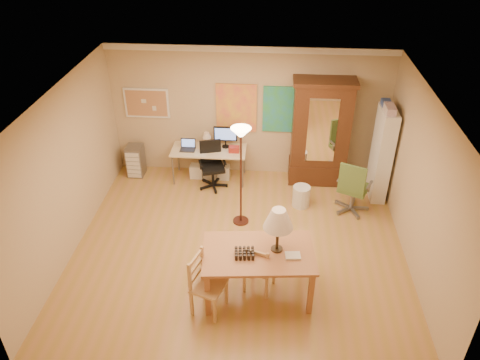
# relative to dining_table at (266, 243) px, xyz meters

# --- Properties ---
(floor) EXTENTS (5.50, 5.50, 0.00)m
(floor) POSITION_rel_dining_table_xyz_m (-0.45, 0.99, -0.94)
(floor) COLOR #AB843C
(floor) RESTS_ON ground
(crown_molding) EXTENTS (5.50, 0.08, 0.12)m
(crown_molding) POSITION_rel_dining_table_xyz_m (-0.45, 3.45, 1.70)
(crown_molding) COLOR white
(crown_molding) RESTS_ON floor
(corkboard) EXTENTS (0.90, 0.04, 0.62)m
(corkboard) POSITION_rel_dining_table_xyz_m (-2.50, 3.46, 0.56)
(corkboard) COLOR tan
(corkboard) RESTS_ON floor
(art_panel_left) EXTENTS (0.80, 0.04, 1.00)m
(art_panel_left) POSITION_rel_dining_table_xyz_m (-0.70, 3.46, 0.51)
(art_panel_left) COLOR yellow
(art_panel_left) RESTS_ON floor
(art_panel_right) EXTENTS (0.75, 0.04, 0.95)m
(art_panel_right) POSITION_rel_dining_table_xyz_m (0.20, 3.46, 0.51)
(art_panel_right) COLOR teal
(art_panel_right) RESTS_ON floor
(dining_table) EXTENTS (1.67, 1.10, 1.49)m
(dining_table) POSITION_rel_dining_table_xyz_m (0.00, 0.00, 0.00)
(dining_table) COLOR brown
(dining_table) RESTS_ON floor
(ladder_chair_back) EXTENTS (0.51, 0.50, 0.88)m
(ladder_chair_back) POSITION_rel_dining_table_xyz_m (-0.08, 0.05, -0.53)
(ladder_chair_back) COLOR tan
(ladder_chair_back) RESTS_ON floor
(ladder_chair_left) EXTENTS (0.54, 0.55, 0.96)m
(ladder_chair_left) POSITION_rel_dining_table_xyz_m (-0.80, -0.39, -0.50)
(ladder_chair_left) COLOR tan
(ladder_chair_left) RESTS_ON floor
(torchiere_lamp) EXTENTS (0.34, 0.34, 1.88)m
(torchiere_lamp) POSITION_rel_dining_table_xyz_m (-0.47, 1.70, 0.57)
(torchiere_lamp) COLOR #44221B
(torchiere_lamp) RESTS_ON floor
(computer_desk) EXTENTS (1.50, 0.66, 1.13)m
(computer_desk) POSITION_rel_dining_table_xyz_m (-1.20, 3.15, -0.53)
(computer_desk) COLOR #BFB48B
(computer_desk) RESTS_ON floor
(office_chair_black) EXTENTS (0.59, 0.59, 0.96)m
(office_chair_black) POSITION_rel_dining_table_xyz_m (-1.13, 2.84, -0.69)
(office_chair_black) COLOR black
(office_chair_black) RESTS_ON floor
(office_chair_green) EXTENTS (0.66, 0.66, 1.08)m
(office_chair_green) POSITION_rel_dining_table_xyz_m (1.55, 2.18, -0.66)
(office_chair_green) COLOR slate
(office_chair_green) RESTS_ON floor
(drawer_cart) EXTENTS (0.33, 0.39, 0.65)m
(drawer_cart) POSITION_rel_dining_table_xyz_m (-2.79, 3.17, -0.62)
(drawer_cart) COLOR slate
(drawer_cart) RESTS_ON floor
(armoire) EXTENTS (1.18, 0.56, 2.17)m
(armoire) POSITION_rel_dining_table_xyz_m (0.97, 3.23, 0.00)
(armoire) COLOR #3B1E10
(armoire) RESTS_ON floor
(bookshelf) EXTENTS (0.27, 0.72, 1.81)m
(bookshelf) POSITION_rel_dining_table_xyz_m (2.10, 2.79, -0.04)
(bookshelf) COLOR white
(bookshelf) RESTS_ON floor
(wastebin) EXTENTS (0.33, 0.33, 0.41)m
(wastebin) POSITION_rel_dining_table_xyz_m (0.63, 2.29, -0.74)
(wastebin) COLOR silver
(wastebin) RESTS_ON floor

